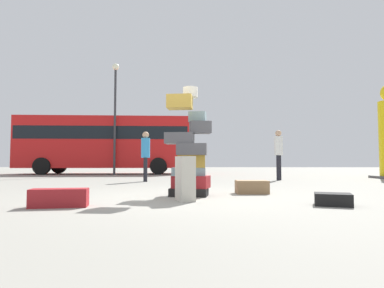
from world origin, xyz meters
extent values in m
plane|color=gray|center=(0.00, 0.00, 0.00)|extent=(80.00, 80.00, 0.00)
cube|color=black|center=(0.21, 0.22, 0.08)|extent=(0.75, 0.58, 0.15)
cube|color=maroon|center=(0.25, 0.25, 0.27)|extent=(0.75, 0.61, 0.23)
cube|color=gray|center=(0.20, 0.29, 0.46)|extent=(0.65, 0.49, 0.15)
cube|color=#B28C33|center=(0.26, 0.25, 0.66)|extent=(0.52, 0.38, 0.24)
cube|color=#4C4C51|center=(0.27, 0.17, 0.88)|extent=(0.58, 0.43, 0.22)
cube|color=#4C4C51|center=(0.03, 0.20, 1.10)|extent=(0.56, 0.42, 0.21)
cube|color=#4C4C51|center=(0.42, 0.31, 1.32)|extent=(0.44, 0.35, 0.23)
cube|color=gray|center=(0.37, 0.43, 1.53)|extent=(0.36, 0.29, 0.21)
cube|color=#B28C33|center=(0.05, 0.01, 1.76)|extent=(0.48, 0.36, 0.25)
cylinder|color=beige|center=(0.23, 0.22, 1.99)|extent=(0.29, 0.29, 0.20)
cube|color=black|center=(2.40, -1.07, 0.09)|extent=(0.60, 0.52, 0.18)
cube|color=beige|center=(0.19, -0.58, 0.37)|extent=(0.37, 0.47, 0.74)
cube|color=olive|center=(1.47, 0.76, 0.13)|extent=(0.67, 0.46, 0.27)
cube|color=maroon|center=(-1.56, -1.41, 0.13)|extent=(0.83, 0.44, 0.26)
cylinder|color=black|center=(-1.52, 4.99, 0.40)|extent=(0.12, 0.12, 0.80)
cylinder|color=black|center=(-1.47, 4.78, 0.40)|extent=(0.12, 0.12, 0.80)
cylinder|color=#338CCC|center=(-1.50, 4.88, 1.13)|extent=(0.30, 0.30, 0.66)
sphere|color=tan|center=(-1.50, 4.88, 1.57)|extent=(0.22, 0.22, 0.22)
cylinder|color=black|center=(3.20, 5.94, 0.45)|extent=(0.12, 0.12, 0.90)
cylinder|color=black|center=(3.10, 5.75, 0.45)|extent=(0.12, 0.12, 0.90)
cylinder|color=white|center=(3.15, 5.85, 1.24)|extent=(0.30, 0.30, 0.69)
sphere|color=tan|center=(3.15, 5.85, 1.69)|extent=(0.22, 0.22, 0.22)
cube|color=red|center=(-5.13, 12.23, 1.75)|extent=(9.54, 3.35, 2.80)
cube|color=black|center=(-5.13, 12.23, 2.24)|extent=(9.35, 3.35, 0.70)
cylinder|color=black|center=(-2.22, 13.75, 0.45)|extent=(0.92, 0.33, 0.90)
cylinder|color=black|center=(-1.99, 11.26, 0.45)|extent=(0.92, 0.33, 0.90)
cylinder|color=black|center=(-8.27, 13.19, 0.45)|extent=(0.92, 0.33, 0.90)
cylinder|color=black|center=(-8.04, 10.70, 0.45)|extent=(0.92, 0.33, 0.90)
cylinder|color=#333338|center=(-4.23, 10.79, 2.79)|extent=(0.12, 0.12, 5.58)
sphere|color=#F2F2CC|center=(-4.23, 10.79, 5.70)|extent=(0.36, 0.36, 0.36)
camera|label=1|loc=(0.53, -6.00, 0.63)|focal=30.51mm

